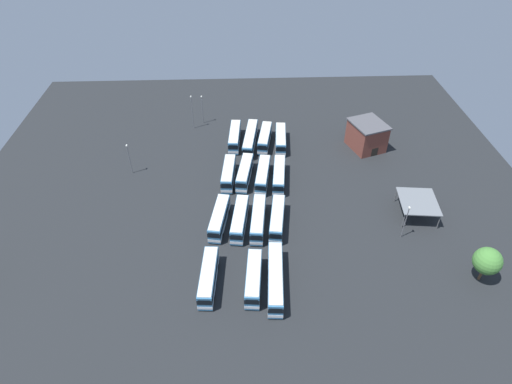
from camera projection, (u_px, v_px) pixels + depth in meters
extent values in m
plane|color=black|center=(251.00, 201.00, 90.38)|extent=(122.04, 122.04, 0.00)
cube|color=teal|center=(235.00, 137.00, 106.78)|extent=(11.50, 3.21, 3.10)
cube|color=beige|center=(234.00, 131.00, 105.76)|extent=(11.04, 2.98, 0.14)
cube|color=black|center=(235.00, 135.00, 106.47)|extent=(11.56, 3.25, 0.99)
cube|color=silver|center=(235.00, 140.00, 107.33)|extent=(11.56, 3.25, 0.62)
cube|color=black|center=(233.00, 147.00, 101.99)|extent=(0.20, 1.99, 1.14)
cylinder|color=black|center=(238.00, 149.00, 104.88)|extent=(1.02, 0.37, 1.00)
cylinder|color=black|center=(229.00, 149.00, 104.93)|extent=(1.02, 0.37, 1.00)
cylinder|color=black|center=(240.00, 134.00, 110.34)|extent=(1.02, 0.37, 1.00)
cylinder|color=black|center=(231.00, 134.00, 110.39)|extent=(1.02, 0.37, 1.00)
cube|color=teal|center=(250.00, 139.00, 106.09)|extent=(14.08, 4.35, 3.10)
cube|color=beige|center=(250.00, 133.00, 105.07)|extent=(13.50, 4.08, 0.14)
cube|color=black|center=(250.00, 137.00, 105.78)|extent=(14.15, 4.40, 0.99)
cube|color=silver|center=(250.00, 142.00, 106.64)|extent=(14.15, 4.40, 0.62)
cube|color=black|center=(247.00, 152.00, 100.35)|extent=(0.34, 1.98, 1.14)
cube|color=#47474C|center=(251.00, 135.00, 107.27)|extent=(1.24, 2.57, 2.97)
cylinder|color=black|center=(253.00, 153.00, 103.54)|extent=(1.03, 0.44, 1.00)
cylinder|color=black|center=(244.00, 153.00, 103.71)|extent=(1.03, 0.44, 1.00)
cylinder|color=black|center=(256.00, 134.00, 110.18)|extent=(1.03, 0.44, 1.00)
cylinder|color=black|center=(248.00, 134.00, 110.35)|extent=(1.03, 0.44, 1.00)
cube|color=teal|center=(265.00, 138.00, 106.38)|extent=(11.14, 4.24, 3.10)
cube|color=beige|center=(265.00, 132.00, 105.36)|extent=(10.68, 3.98, 0.14)
cube|color=black|center=(265.00, 136.00, 106.06)|extent=(11.20, 4.29, 0.99)
cube|color=silver|center=(265.00, 141.00, 106.92)|extent=(11.20, 4.29, 0.62)
cube|color=black|center=(262.00, 148.00, 101.81)|extent=(0.40, 1.97, 1.14)
cylinder|color=black|center=(268.00, 150.00, 104.52)|extent=(1.04, 0.47, 1.00)
cylinder|color=black|center=(259.00, 150.00, 104.74)|extent=(1.04, 0.47, 1.00)
cylinder|color=black|center=(271.00, 136.00, 109.71)|extent=(1.04, 0.47, 1.00)
cylinder|color=black|center=(262.00, 135.00, 109.94)|extent=(1.04, 0.47, 1.00)
cube|color=teal|center=(281.00, 139.00, 105.93)|extent=(10.94, 3.27, 3.10)
cube|color=beige|center=(281.00, 133.00, 104.91)|extent=(10.50, 3.05, 0.14)
cube|color=black|center=(281.00, 137.00, 105.62)|extent=(11.00, 3.31, 0.99)
cube|color=silver|center=(280.00, 142.00, 106.48)|extent=(11.00, 3.31, 0.62)
cube|color=black|center=(281.00, 149.00, 101.36)|extent=(0.22, 1.99, 1.14)
cylinder|color=black|center=(285.00, 151.00, 104.15)|extent=(1.02, 0.38, 1.00)
cylinder|color=black|center=(276.00, 151.00, 104.22)|extent=(1.02, 0.38, 1.00)
cylinder|color=black|center=(285.00, 137.00, 109.34)|extent=(1.02, 0.38, 1.00)
cylinder|color=black|center=(276.00, 137.00, 109.40)|extent=(1.02, 0.38, 1.00)
cube|color=teal|center=(229.00, 173.00, 94.91)|extent=(10.67, 3.31, 3.10)
cube|color=beige|center=(228.00, 167.00, 93.89)|extent=(10.24, 3.08, 0.14)
cube|color=black|center=(228.00, 172.00, 94.60)|extent=(10.73, 3.35, 0.99)
cube|color=silver|center=(229.00, 177.00, 95.46)|extent=(10.73, 3.35, 0.62)
cube|color=black|center=(226.00, 186.00, 90.46)|extent=(0.23, 1.99, 1.14)
cylinder|color=black|center=(233.00, 187.00, 93.20)|extent=(1.02, 0.38, 1.00)
cylinder|color=black|center=(222.00, 187.00, 93.28)|extent=(1.02, 0.38, 1.00)
cylinder|color=black|center=(235.00, 170.00, 98.25)|extent=(1.02, 0.38, 1.00)
cylinder|color=black|center=(225.00, 170.00, 98.32)|extent=(1.02, 0.38, 1.00)
cube|color=teal|center=(245.00, 173.00, 95.14)|extent=(11.19, 4.24, 3.10)
cube|color=beige|center=(245.00, 167.00, 94.12)|extent=(10.73, 3.98, 0.14)
cube|color=black|center=(245.00, 171.00, 94.83)|extent=(11.25, 4.29, 0.99)
cube|color=silver|center=(245.00, 176.00, 95.69)|extent=(11.25, 4.29, 0.62)
cube|color=black|center=(241.00, 186.00, 90.55)|extent=(0.40, 1.97, 1.14)
cylinder|color=black|center=(248.00, 187.00, 93.27)|extent=(1.04, 0.47, 1.00)
cylinder|color=black|center=(238.00, 186.00, 93.49)|extent=(1.04, 0.47, 1.00)
cylinder|color=black|center=(252.00, 169.00, 98.49)|extent=(1.04, 0.47, 1.00)
cylinder|color=black|center=(242.00, 168.00, 98.71)|extent=(1.04, 0.47, 1.00)
cube|color=teal|center=(263.00, 175.00, 94.54)|extent=(11.36, 4.06, 3.10)
cube|color=beige|center=(263.00, 169.00, 93.52)|extent=(10.89, 3.80, 0.14)
cube|color=black|center=(263.00, 173.00, 94.23)|extent=(11.42, 4.10, 0.99)
cube|color=silver|center=(263.00, 178.00, 95.09)|extent=(11.42, 4.10, 0.62)
cube|color=black|center=(260.00, 188.00, 89.87)|extent=(0.36, 1.97, 1.14)
cylinder|color=black|center=(266.00, 190.00, 92.64)|extent=(1.03, 0.45, 1.00)
cylinder|color=black|center=(256.00, 189.00, 92.82)|extent=(1.03, 0.45, 1.00)
cylinder|color=black|center=(269.00, 171.00, 97.96)|extent=(1.03, 0.45, 1.00)
cylinder|color=black|center=(259.00, 170.00, 98.14)|extent=(1.03, 0.45, 1.00)
cube|color=teal|center=(279.00, 175.00, 94.44)|extent=(11.44, 3.69, 3.10)
cube|color=beige|center=(279.00, 169.00, 93.41)|extent=(10.97, 3.44, 0.14)
cube|color=black|center=(279.00, 173.00, 94.12)|extent=(11.49, 3.73, 0.99)
cube|color=silver|center=(279.00, 178.00, 94.98)|extent=(11.49, 3.73, 0.62)
cube|color=black|center=(278.00, 189.00, 89.71)|extent=(0.29, 1.98, 1.14)
cylinder|color=black|center=(283.00, 190.00, 92.53)|extent=(1.03, 0.41, 1.00)
cylinder|color=black|center=(273.00, 189.00, 92.66)|extent=(1.03, 0.41, 1.00)
cylinder|color=black|center=(284.00, 171.00, 97.92)|extent=(1.03, 0.41, 1.00)
cylinder|color=black|center=(274.00, 170.00, 98.04)|extent=(1.03, 0.41, 1.00)
cube|color=teal|center=(219.00, 218.00, 83.61)|extent=(11.20, 4.18, 3.10)
cube|color=beige|center=(219.00, 212.00, 82.59)|extent=(10.73, 3.92, 0.14)
cube|color=black|center=(219.00, 216.00, 83.30)|extent=(11.26, 4.23, 0.99)
cube|color=silver|center=(220.00, 221.00, 84.16)|extent=(11.26, 4.23, 0.62)
cube|color=black|center=(214.00, 236.00, 79.01)|extent=(0.38, 1.97, 1.14)
cylinder|color=black|center=(222.00, 236.00, 81.75)|extent=(1.04, 0.46, 1.00)
cylinder|color=black|center=(211.00, 235.00, 81.96)|extent=(1.04, 0.46, 1.00)
cylinder|color=black|center=(228.00, 212.00, 86.97)|extent=(1.04, 0.46, 1.00)
cylinder|color=black|center=(217.00, 211.00, 87.18)|extent=(1.04, 0.46, 1.00)
cube|color=teal|center=(240.00, 219.00, 83.35)|extent=(11.43, 3.88, 3.10)
cube|color=beige|center=(240.00, 213.00, 82.33)|extent=(10.96, 3.63, 0.14)
cube|color=black|center=(240.00, 217.00, 83.04)|extent=(11.49, 3.92, 0.99)
cube|color=silver|center=(240.00, 222.00, 83.90)|extent=(11.49, 3.92, 0.62)
cube|color=black|center=(236.00, 237.00, 78.64)|extent=(0.32, 1.98, 1.14)
cylinder|color=black|center=(244.00, 237.00, 81.44)|extent=(1.03, 0.43, 1.00)
cylinder|color=black|center=(232.00, 236.00, 81.60)|extent=(1.03, 0.43, 1.00)
cylinder|color=black|center=(247.00, 213.00, 86.81)|extent=(1.03, 0.43, 1.00)
cylinder|color=black|center=(237.00, 212.00, 86.97)|extent=(1.03, 0.43, 1.00)
cube|color=teal|center=(258.00, 219.00, 83.39)|extent=(11.69, 3.67, 3.10)
cube|color=beige|center=(258.00, 213.00, 82.36)|extent=(11.21, 3.43, 0.14)
cube|color=black|center=(258.00, 217.00, 83.07)|extent=(11.75, 3.71, 0.99)
cube|color=silver|center=(258.00, 222.00, 83.93)|extent=(11.75, 3.71, 0.62)
cube|color=black|center=(256.00, 238.00, 78.55)|extent=(0.28, 1.98, 1.14)
cylinder|color=black|center=(263.00, 237.00, 81.42)|extent=(1.03, 0.41, 1.00)
cylinder|color=black|center=(251.00, 237.00, 81.54)|extent=(1.03, 0.41, 1.00)
cylinder|color=black|center=(265.00, 212.00, 86.94)|extent=(1.03, 0.41, 1.00)
cylinder|color=black|center=(254.00, 212.00, 87.05)|extent=(1.03, 0.41, 1.00)
cube|color=teal|center=(277.00, 219.00, 83.46)|extent=(11.20, 3.97, 3.10)
cube|color=beige|center=(277.00, 212.00, 82.44)|extent=(10.74, 3.71, 0.14)
cube|color=black|center=(277.00, 217.00, 83.15)|extent=(11.26, 4.01, 0.99)
cube|color=silver|center=(277.00, 222.00, 84.01)|extent=(11.26, 4.01, 0.62)
cube|color=black|center=(275.00, 236.00, 78.85)|extent=(0.34, 1.98, 1.14)
cylinder|color=black|center=(282.00, 236.00, 81.60)|extent=(1.03, 0.44, 1.00)
cylinder|color=black|center=(270.00, 236.00, 81.78)|extent=(1.03, 0.44, 1.00)
cylinder|color=black|center=(284.00, 213.00, 86.85)|extent=(1.03, 0.44, 1.00)
cylinder|color=black|center=(273.00, 212.00, 87.03)|extent=(1.03, 0.44, 1.00)
cube|color=teal|center=(209.00, 277.00, 72.21)|extent=(11.36, 3.20, 3.10)
cube|color=beige|center=(208.00, 271.00, 71.19)|extent=(10.90, 2.98, 0.14)
cube|color=black|center=(208.00, 275.00, 71.90)|extent=(11.42, 3.24, 0.99)
cube|color=silver|center=(209.00, 280.00, 72.76)|extent=(11.42, 3.24, 0.62)
cube|color=black|center=(204.00, 303.00, 67.48)|extent=(0.20, 1.99, 1.14)
cylinder|color=black|center=(213.00, 299.00, 70.34)|extent=(1.02, 0.37, 1.00)
cylinder|color=black|center=(200.00, 299.00, 70.39)|extent=(1.02, 0.37, 1.00)
cylinder|color=black|center=(218.00, 267.00, 75.74)|extent=(1.02, 0.37, 1.00)
cylinder|color=black|center=(205.00, 266.00, 75.79)|extent=(1.02, 0.37, 1.00)
cube|color=teal|center=(254.00, 278.00, 72.02)|extent=(10.69, 3.37, 3.10)
cube|color=beige|center=(254.00, 272.00, 70.99)|extent=(10.25, 3.14, 0.14)
cube|color=black|center=(254.00, 276.00, 71.70)|extent=(10.74, 3.41, 0.99)
cube|color=silver|center=(254.00, 282.00, 72.56)|extent=(10.74, 3.41, 0.62)
cube|color=black|center=(252.00, 302.00, 67.56)|extent=(0.24, 1.98, 1.14)
cylinder|color=black|center=(259.00, 299.00, 70.30)|extent=(1.02, 0.39, 1.00)
cylinder|color=black|center=(246.00, 299.00, 70.39)|extent=(1.02, 0.39, 1.00)
cylinder|color=black|center=(261.00, 269.00, 75.35)|extent=(1.02, 0.39, 1.00)
cylinder|color=black|center=(248.00, 268.00, 75.43)|extent=(1.02, 0.39, 1.00)
cube|color=teal|center=(275.00, 278.00, 72.05)|extent=(14.01, 3.38, 3.10)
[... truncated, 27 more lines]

